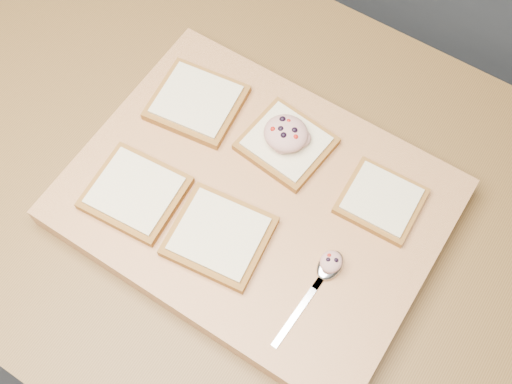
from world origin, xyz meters
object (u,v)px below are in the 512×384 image
at_px(cutting_board, 256,202).
at_px(tuna_salad_dollop, 286,133).
at_px(bread_far_center, 286,143).
at_px(spoon, 325,272).

height_order(cutting_board, tuna_salad_dollop, tuna_salad_dollop).
xyz_separation_m(cutting_board, bread_far_center, (-0.01, 0.09, 0.03)).
distance_m(bread_far_center, tuna_salad_dollop, 0.02).
xyz_separation_m(bread_far_center, spoon, (0.15, -0.14, -0.00)).
relative_size(tuna_salad_dollop, spoon, 0.41).
bearing_deg(tuna_salad_dollop, cutting_board, -84.18).
bearing_deg(spoon, tuna_salad_dollop, 136.84).
height_order(cutting_board, spoon, spoon).
xyz_separation_m(cutting_board, spoon, (0.14, -0.05, 0.03)).
distance_m(cutting_board, tuna_salad_dollop, 0.11).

